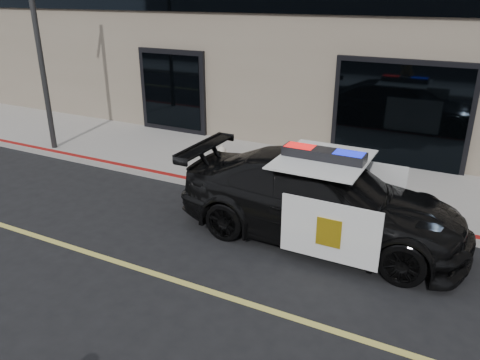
% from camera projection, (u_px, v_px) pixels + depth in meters
% --- Properties ---
extents(ground, '(120.00, 120.00, 0.00)m').
position_uv_depth(ground, '(370.00, 343.00, 6.30)').
color(ground, black).
rests_on(ground, ground).
extents(sidewalk_n, '(60.00, 3.50, 0.15)m').
position_uv_depth(sidewalk_n, '(424.00, 197.00, 10.60)').
color(sidewalk_n, gray).
rests_on(sidewalk_n, ground).
extents(police_car, '(2.47, 5.40, 1.77)m').
position_uv_depth(police_car, '(321.00, 199.00, 8.75)').
color(police_car, black).
rests_on(police_car, ground).
extents(fire_hydrant, '(0.34, 0.48, 0.76)m').
position_uv_depth(fire_hydrant, '(222.00, 161.00, 11.54)').
color(fire_hydrant, beige).
rests_on(fire_hydrant, sidewalk_n).
extents(street_light, '(0.15, 1.36, 5.36)m').
position_uv_depth(street_light, '(36.00, 43.00, 12.55)').
color(street_light, '#262626').
rests_on(street_light, sidewalk_n).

